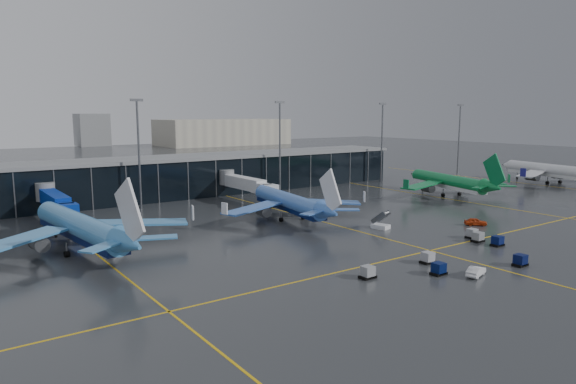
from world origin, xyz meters
TOP-DOWN VIEW (x-y plane):
  - ground at (0.00, 0.00)m, footprint 600.00×600.00m
  - terminal_pier at (0.00, 62.00)m, footprint 142.00×17.00m
  - jet_bridges at (-35.00, 42.99)m, footprint 94.00×27.50m
  - flood_masts at (5.00, 50.00)m, footprint 203.00×0.50m
  - distant_hangars at (49.94, 270.08)m, footprint 260.00×71.00m
  - taxi_lines at (10.00, 10.61)m, footprint 220.00×120.00m
  - airliner_arkefly at (-36.52, 17.79)m, footprint 41.52×46.10m
  - airliner_klm_near at (5.98, 19.23)m, footprint 38.97×42.79m
  - airliner_aer_lingus at (60.14, 20.21)m, footprint 43.51×46.80m
  - airliner_ba at (107.12, 16.95)m, footprint 44.44×48.46m
  - baggage_carts at (10.93, -20.05)m, footprint 33.49×15.97m
  - mobile_airstair at (15.23, 1.30)m, footprint 2.92×3.64m
  - service_van_red at (32.70, -7.77)m, footprint 4.39×4.20m
  - service_van_white at (4.51, -27.30)m, footprint 4.50×2.65m

SIDE VIEW (x-z plane):
  - ground at x=0.00m, z-range 0.00..0.00m
  - taxi_lines at x=10.00m, z-range 0.00..0.02m
  - service_van_white at x=4.51m, z-range 0.00..1.40m
  - service_van_red at x=32.70m, z-range 0.00..1.48m
  - baggage_carts at x=10.93m, z-range -0.09..1.61m
  - mobile_airstair at x=15.23m, z-range -0.95..2.49m
  - jet_bridges at x=-35.00m, z-range 0.95..8.15m
  - terminal_pier at x=0.00m, z-range 0.07..10.77m
  - airliner_klm_near at x=5.98m, z-range 0.00..11.65m
  - airliner_aer_lingus at x=60.14m, z-range 0.00..11.98m
  - airliner_ba at x=107.12m, z-range 0.00..12.91m
  - airliner_arkefly at x=-36.52m, z-range 0.00..13.01m
  - distant_hangars at x=49.94m, z-range -2.21..19.79m
  - flood_masts at x=5.00m, z-range 1.06..26.56m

